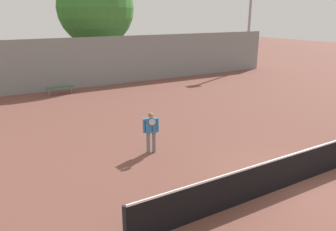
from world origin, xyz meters
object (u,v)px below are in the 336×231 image
at_px(tennis_player, 151,130).
at_px(light_pole_near_left, 250,12).
at_px(bench_courtside_near, 60,87).
at_px(tree_green_broad, 96,8).
at_px(tennis_net, 301,166).

height_order(tennis_player, light_pole_near_left, light_pole_near_left).
distance_m(tennis_player, bench_courtside_near, 11.49).
bearing_deg(tree_green_broad, light_pole_near_left, -13.59).
height_order(tennis_net, bench_courtside_near, tennis_net).
relative_size(tennis_net, bench_courtside_near, 6.67).
xyz_separation_m(bench_courtside_near, light_pole_near_left, (17.68, 1.32, 4.81)).
relative_size(tennis_player, tree_green_broad, 0.18).
bearing_deg(tennis_player, bench_courtside_near, 111.17).
height_order(light_pole_near_left, tree_green_broad, light_pole_near_left).
bearing_deg(tree_green_broad, bench_courtside_near, -133.34).
bearing_deg(tree_green_broad, tennis_player, -102.62).
bearing_deg(tennis_net, tennis_player, 123.38).
relative_size(tennis_player, bench_courtside_near, 0.88).
height_order(bench_courtside_near, light_pole_near_left, light_pole_near_left).
bearing_deg(tennis_net, bench_courtside_near, 102.85).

